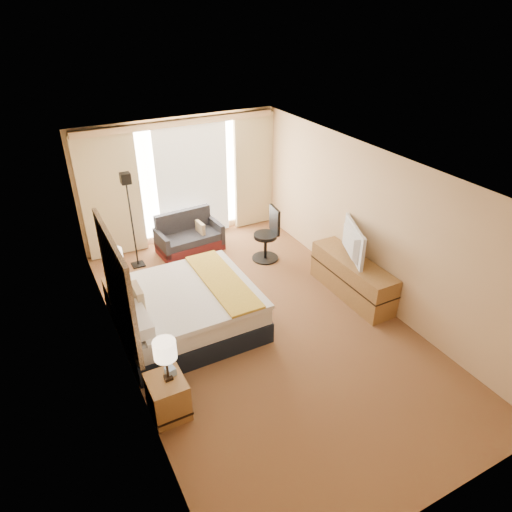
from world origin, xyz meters
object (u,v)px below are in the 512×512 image
floor_lamp (129,202)px  loveseat (189,238)px  nightstand_left (168,397)px  desk_chair (268,237)px  television (348,242)px  media_dresser (352,278)px  bed (187,309)px  lamp_left (165,351)px  nightstand_right (120,296)px  lamp_right (114,257)px

floor_lamp → loveseat: bearing=5.7°
nightstand_left → desk_chair: bearing=43.4°
floor_lamp → television: size_ratio=1.82×
nightstand_left → television: 3.91m
desk_chair → media_dresser: bearing=-62.8°
floor_lamp → media_dresser: bearing=-41.9°
bed → lamp_left: lamp_left is taller
lamp_left → television: (3.61, 1.20, -0.00)m
bed → desk_chair: 2.60m
desk_chair → floor_lamp: bearing=165.1°
nightstand_right → media_dresser: bearing=-21.4°
media_dresser → desk_chair: bearing=110.4°
nightstand_right → lamp_right: (0.01, 0.02, 0.73)m
television → media_dresser: bearing=-140.1°
nightstand_right → media_dresser: size_ratio=0.31×
floor_lamp → lamp_left: bearing=-98.7°
lamp_right → television: size_ratio=0.56×
nightstand_right → lamp_right: 0.73m
television → floor_lamp: bearing=71.7°
lamp_left → lamp_right: bearing=90.6°
nightstand_left → television: bearing=18.3°
media_dresser → bed: bearing=171.2°
loveseat → lamp_left: bearing=-118.0°
bed → desk_chair: bearing=31.6°
nightstand_left → lamp_left: lamp_left is taller
desk_chair → television: television is taller
floor_lamp → desk_chair: size_ratio=1.74×
loveseat → lamp_right: 2.35m
nightstand_right → television: 3.94m
nightstand_left → nightstand_right: (0.00, 2.50, 0.00)m
media_dresser → floor_lamp: size_ratio=0.95×
media_dresser → loveseat: bearing=124.1°
lamp_right → desk_chair: bearing=6.4°
floor_lamp → television: floor_lamp is taller
media_dresser → bed: (-2.89, 0.45, 0.02)m
nightstand_right → lamp_right: size_ratio=0.94×
television → lamp_right: bearing=92.5°
nightstand_right → bed: 1.29m
television → desk_chair: bearing=43.1°
nightstand_right → floor_lamp: (0.62, 1.31, 1.07)m
nightstand_right → loveseat: (1.75, 1.42, -0.01)m
media_dresser → television: (-0.05, 0.16, 0.65)m
loveseat → television: television is taller
nightstand_right → floor_lamp: floor_lamp is taller
desk_chair → television: (0.62, -1.65, 0.51)m
floor_lamp → television: bearing=-40.7°
bed → lamp_right: 1.45m
loveseat → desk_chair: (1.27, -1.07, 0.22)m
media_dresser → lamp_right: lamp_right is taller
television → lamp_left: bearing=130.7°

